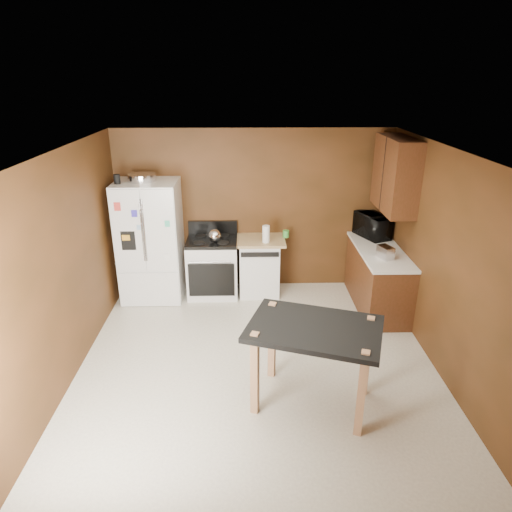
{
  "coord_description": "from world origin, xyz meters",
  "views": [
    {
      "loc": [
        -0.12,
        -4.57,
        3.24
      ],
      "look_at": [
        0.01,
        0.85,
        1.06
      ],
      "focal_mm": 32.0,
      "sensor_mm": 36.0,
      "label": 1
    }
  ],
  "objects_px": {
    "roasting_pan": "(142,177)",
    "refrigerator": "(151,241)",
    "island": "(314,338)",
    "microwave": "(372,226)",
    "green_canister": "(286,234)",
    "kettle": "(215,236)",
    "paper_towel": "(266,234)",
    "gas_range": "(213,266)",
    "toaster": "(385,252)",
    "dishwasher": "(259,266)",
    "pen_cup": "(117,179)"
  },
  "relations": [
    {
      "from": "paper_towel",
      "to": "toaster",
      "type": "xyz_separation_m",
      "value": [
        1.59,
        -0.7,
        -0.03
      ]
    },
    {
      "from": "pen_cup",
      "to": "refrigerator",
      "type": "height_order",
      "value": "pen_cup"
    },
    {
      "from": "toaster",
      "to": "kettle",
      "type": "bearing_deg",
      "value": 143.04
    },
    {
      "from": "toaster",
      "to": "refrigerator",
      "type": "xyz_separation_m",
      "value": [
        -3.31,
        0.74,
        -0.08
      ]
    },
    {
      "from": "dishwasher",
      "to": "paper_towel",
      "type": "bearing_deg",
      "value": -54.03
    },
    {
      "from": "kettle",
      "to": "island",
      "type": "bearing_deg",
      "value": -65.45
    },
    {
      "from": "green_canister",
      "to": "refrigerator",
      "type": "bearing_deg",
      "value": -175.27
    },
    {
      "from": "roasting_pan",
      "to": "toaster",
      "type": "xyz_separation_m",
      "value": [
        3.37,
        -0.8,
        -0.87
      ]
    },
    {
      "from": "green_canister",
      "to": "toaster",
      "type": "relative_size",
      "value": 0.46
    },
    {
      "from": "green_canister",
      "to": "pen_cup",
      "type": "bearing_deg",
      "value": -173.18
    },
    {
      "from": "gas_range",
      "to": "dishwasher",
      "type": "xyz_separation_m",
      "value": [
        0.72,
        0.02,
        -0.01
      ]
    },
    {
      "from": "paper_towel",
      "to": "refrigerator",
      "type": "distance_m",
      "value": 1.73
    },
    {
      "from": "paper_towel",
      "to": "island",
      "type": "bearing_deg",
      "value": -81.44
    },
    {
      "from": "pen_cup",
      "to": "refrigerator",
      "type": "bearing_deg",
      "value": 18.15
    },
    {
      "from": "microwave",
      "to": "refrigerator",
      "type": "distance_m",
      "value": 3.37
    },
    {
      "from": "dishwasher",
      "to": "refrigerator",
      "type": "bearing_deg",
      "value": -177.02
    },
    {
      "from": "island",
      "to": "gas_range",
      "type": "bearing_deg",
      "value": 114.62
    },
    {
      "from": "roasting_pan",
      "to": "refrigerator",
      "type": "distance_m",
      "value": 0.95
    },
    {
      "from": "green_canister",
      "to": "refrigerator",
      "type": "xyz_separation_m",
      "value": [
        -2.04,
        -0.17,
        -0.04
      ]
    },
    {
      "from": "gas_range",
      "to": "toaster",
      "type": "bearing_deg",
      "value": -18.47
    },
    {
      "from": "green_canister",
      "to": "microwave",
      "type": "relative_size",
      "value": 0.18
    },
    {
      "from": "island",
      "to": "green_canister",
      "type": "bearing_deg",
      "value": 91.27
    },
    {
      "from": "microwave",
      "to": "island",
      "type": "bearing_deg",
      "value": 131.36
    },
    {
      "from": "gas_range",
      "to": "paper_towel",
      "type": "bearing_deg",
      "value": -7.53
    },
    {
      "from": "refrigerator",
      "to": "gas_range",
      "type": "distance_m",
      "value": 1.01
    },
    {
      "from": "pen_cup",
      "to": "gas_range",
      "type": "bearing_deg",
      "value": 8.0
    },
    {
      "from": "refrigerator",
      "to": "dishwasher",
      "type": "bearing_deg",
      "value": 2.98
    },
    {
      "from": "kettle",
      "to": "paper_towel",
      "type": "bearing_deg",
      "value": 0.09
    },
    {
      "from": "kettle",
      "to": "refrigerator",
      "type": "distance_m",
      "value": 0.97
    },
    {
      "from": "gas_range",
      "to": "dishwasher",
      "type": "bearing_deg",
      "value": 1.94
    },
    {
      "from": "island",
      "to": "microwave",
      "type": "bearing_deg",
      "value": 64.85
    },
    {
      "from": "roasting_pan",
      "to": "toaster",
      "type": "bearing_deg",
      "value": -13.41
    },
    {
      "from": "kettle",
      "to": "island",
      "type": "xyz_separation_m",
      "value": [
        1.14,
        -2.49,
        -0.22
      ]
    },
    {
      "from": "paper_towel",
      "to": "kettle",
      "type": "bearing_deg",
      "value": -179.91
    },
    {
      "from": "toaster",
      "to": "island",
      "type": "distance_m",
      "value": 2.18
    },
    {
      "from": "gas_range",
      "to": "kettle",
      "type": "bearing_deg",
      "value": -63.88
    },
    {
      "from": "refrigerator",
      "to": "gas_range",
      "type": "height_order",
      "value": "refrigerator"
    },
    {
      "from": "gas_range",
      "to": "roasting_pan",
      "type": "bearing_deg",
      "value": 179.99
    },
    {
      "from": "roasting_pan",
      "to": "refrigerator",
      "type": "relative_size",
      "value": 0.23
    },
    {
      "from": "paper_towel",
      "to": "refrigerator",
      "type": "bearing_deg",
      "value": 178.43
    },
    {
      "from": "roasting_pan",
      "to": "toaster",
      "type": "relative_size",
      "value": 1.76
    },
    {
      "from": "paper_towel",
      "to": "refrigerator",
      "type": "height_order",
      "value": "refrigerator"
    },
    {
      "from": "roasting_pan",
      "to": "refrigerator",
      "type": "xyz_separation_m",
      "value": [
        0.05,
        -0.06,
        -0.95
      ]
    },
    {
      "from": "gas_range",
      "to": "pen_cup",
      "type": "bearing_deg",
      "value": -172.0
    },
    {
      "from": "toaster",
      "to": "microwave",
      "type": "height_order",
      "value": "microwave"
    },
    {
      "from": "roasting_pan",
      "to": "kettle",
      "type": "height_order",
      "value": "roasting_pan"
    },
    {
      "from": "microwave",
      "to": "dishwasher",
      "type": "xyz_separation_m",
      "value": [
        -1.73,
        -0.06,
        -0.61
      ]
    },
    {
      "from": "toaster",
      "to": "dishwasher",
      "type": "xyz_separation_m",
      "value": [
        -1.68,
        0.83,
        -0.53
      ]
    },
    {
      "from": "roasting_pan",
      "to": "island",
      "type": "relative_size",
      "value": 0.27
    },
    {
      "from": "green_canister",
      "to": "island",
      "type": "bearing_deg",
      "value": -88.73
    }
  ]
}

